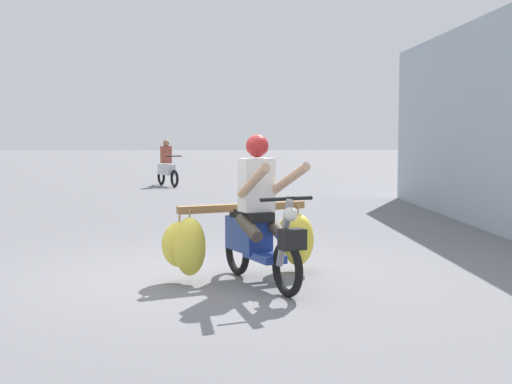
% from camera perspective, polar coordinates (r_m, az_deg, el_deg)
% --- Properties ---
extents(ground_plane, '(120.00, 120.00, 0.00)m').
position_cam_1_polar(ground_plane, '(7.98, -4.11, -6.78)').
color(ground_plane, slate).
extents(motorbike_main_loaded, '(1.80, 1.85, 1.58)m').
position_cam_1_polar(motorbike_main_loaded, '(7.70, -0.36, -3.22)').
color(motorbike_main_loaded, black).
rests_on(motorbike_main_loaded, ground).
extents(motorbike_distant_ahead_left, '(0.84, 1.49, 1.40)m').
position_cam_1_polar(motorbike_distant_ahead_left, '(21.67, -7.18, 1.99)').
color(motorbike_distant_ahead_left, black).
rests_on(motorbike_distant_ahead_left, ground).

